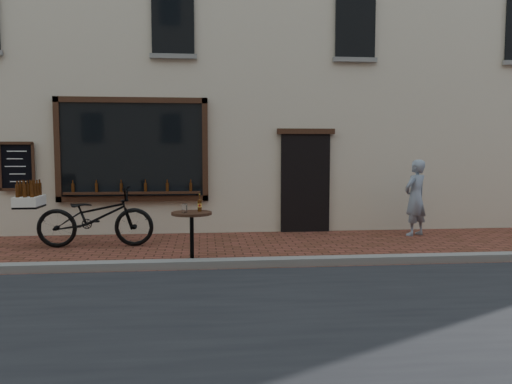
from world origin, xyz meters
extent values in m
plane|color=#572B1C|center=(0.00, 0.00, 0.00)|extent=(90.00, 90.00, 0.00)
cube|color=slate|center=(0.00, 0.20, 0.06)|extent=(90.00, 0.25, 0.12)
cube|color=#C1B298|center=(0.00, 6.50, 5.00)|extent=(28.00, 6.00, 10.00)
cube|color=black|center=(-1.90, 3.45, 1.85)|extent=(3.00, 0.06, 2.00)
cube|color=black|center=(-1.90, 3.43, 2.91)|extent=(3.24, 0.10, 0.12)
cube|color=black|center=(-1.90, 3.43, 0.79)|extent=(3.24, 0.10, 0.12)
cube|color=black|center=(-3.46, 3.43, 1.85)|extent=(0.12, 0.10, 2.24)
cube|color=black|center=(-0.34, 3.43, 1.85)|extent=(0.12, 0.10, 2.24)
cube|color=black|center=(-1.90, 3.38, 0.92)|extent=(2.90, 0.16, 0.05)
cube|color=black|center=(1.90, 3.46, 1.10)|extent=(1.10, 0.10, 2.20)
cube|color=black|center=(1.90, 3.43, 2.26)|extent=(1.30, 0.10, 0.12)
cube|color=black|center=(-4.30, 3.44, 1.50)|extent=(0.62, 0.04, 0.92)
cylinder|color=#3D1C07|center=(-3.15, 3.38, 1.04)|extent=(0.06, 0.06, 0.19)
cylinder|color=#3D1C07|center=(-2.65, 3.38, 1.04)|extent=(0.06, 0.06, 0.19)
cylinder|color=#3D1C07|center=(-2.15, 3.38, 1.04)|extent=(0.06, 0.06, 0.19)
cylinder|color=#3D1C07|center=(-1.65, 3.38, 1.04)|extent=(0.06, 0.06, 0.19)
cylinder|color=#3D1C07|center=(-1.15, 3.38, 1.04)|extent=(0.06, 0.06, 0.19)
cylinder|color=#3D1C07|center=(-0.65, 3.38, 1.04)|extent=(0.06, 0.06, 0.19)
cube|color=black|center=(-1.00, 3.46, 4.60)|extent=(0.90, 0.06, 1.40)
cube|color=black|center=(3.00, 3.46, 4.60)|extent=(0.90, 0.06, 1.40)
imported|color=black|center=(-2.43, 2.12, 0.57)|extent=(2.18, 0.77, 1.14)
cube|color=black|center=(-3.63, 2.11, 0.78)|extent=(0.43, 0.61, 0.04)
cube|color=white|center=(-3.63, 2.11, 0.89)|extent=(0.43, 0.64, 0.18)
cylinder|color=#3D1C07|center=(-3.50, 1.89, 1.10)|extent=(0.07, 0.07, 0.24)
cylinder|color=#3D1C07|center=(-3.63, 1.89, 1.10)|extent=(0.07, 0.07, 0.24)
cylinder|color=#3D1C07|center=(-3.76, 1.88, 1.10)|extent=(0.07, 0.07, 0.24)
cylinder|color=#3D1C07|center=(-3.50, 2.04, 1.10)|extent=(0.07, 0.07, 0.24)
cylinder|color=#3D1C07|center=(-3.63, 2.04, 1.10)|extent=(0.07, 0.07, 0.24)
cylinder|color=#3D1C07|center=(-3.76, 2.04, 1.10)|extent=(0.07, 0.07, 0.24)
cylinder|color=#3D1C07|center=(-3.51, 2.19, 1.10)|extent=(0.07, 0.07, 0.24)
cylinder|color=#3D1C07|center=(-3.63, 2.19, 1.10)|extent=(0.07, 0.07, 0.24)
cylinder|color=#3D1C07|center=(-3.76, 2.19, 1.10)|extent=(0.07, 0.07, 0.24)
cylinder|color=#3D1C07|center=(-3.51, 2.34, 1.10)|extent=(0.07, 0.07, 0.24)
cylinder|color=#3D1C07|center=(-3.63, 2.34, 1.10)|extent=(0.07, 0.07, 0.24)
cylinder|color=black|center=(-0.57, 0.52, 0.02)|extent=(0.48, 0.48, 0.03)
cylinder|color=black|center=(-0.57, 0.52, 0.41)|extent=(0.07, 0.07, 0.76)
cylinder|color=black|center=(-0.57, 0.52, 0.82)|extent=(0.66, 0.66, 0.04)
cylinder|color=gold|center=(-0.44, 0.58, 0.94)|extent=(0.07, 0.07, 0.07)
cylinder|color=white|center=(-0.68, 0.44, 0.91)|extent=(0.09, 0.09, 0.14)
imported|color=gray|center=(4.16, 2.70, 0.82)|extent=(0.71, 0.64, 1.64)
camera|label=1|loc=(-0.36, -7.57, 1.84)|focal=35.00mm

